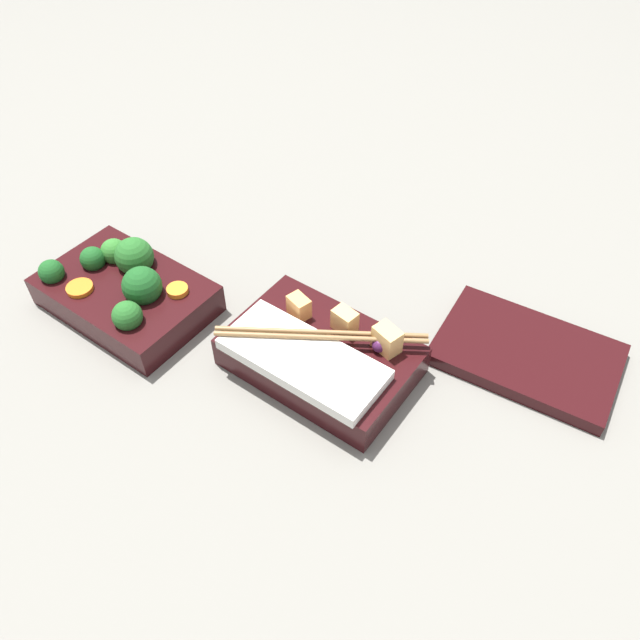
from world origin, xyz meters
The scene contains 4 objects.
ground_plane centered at (0.00, 0.00, 0.00)m, with size 3.00×3.00×0.00m, color slate.
bento_tray_vegetable centered at (-0.10, -0.02, 0.03)m, with size 0.19×0.12×0.07m.
bento_tray_rice centered at (0.14, 0.03, 0.02)m, with size 0.19×0.13×0.06m.
bento_lid centered at (0.30, 0.17, 0.01)m, with size 0.18×0.12×0.02m, color black.
Camera 1 is at (0.38, -0.31, 0.51)m, focal length 35.00 mm.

